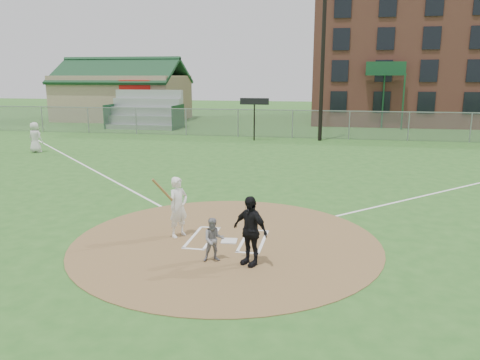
% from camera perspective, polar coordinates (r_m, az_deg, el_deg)
% --- Properties ---
extents(ground, '(140.00, 140.00, 0.00)m').
position_cam_1_polar(ground, '(12.97, -1.69, -7.54)').
color(ground, '#2A5E20').
rests_on(ground, ground).
extents(dirt_circle, '(8.40, 8.40, 0.02)m').
position_cam_1_polar(dirt_circle, '(12.96, -1.69, -7.49)').
color(dirt_circle, olive).
rests_on(dirt_circle, ground).
extents(home_plate, '(0.46, 0.46, 0.03)m').
position_cam_1_polar(home_plate, '(12.93, -1.33, -7.43)').
color(home_plate, silver).
rests_on(home_plate, dirt_circle).
extents(foul_line_first, '(17.04, 17.04, 0.01)m').
position_cam_1_polar(foul_line_first, '(22.26, 27.16, -0.32)').
color(foul_line_first, white).
rests_on(foul_line_first, ground).
extents(foul_line_third, '(17.04, 17.04, 0.01)m').
position_cam_1_polar(foul_line_third, '(24.33, -17.99, 1.47)').
color(foul_line_third, white).
rests_on(foul_line_third, ground).
extents(catcher, '(0.64, 0.57, 1.09)m').
position_cam_1_polar(catcher, '(11.47, -3.22, -7.29)').
color(catcher, gray).
rests_on(catcher, dirt_circle).
extents(umpire, '(1.07, 0.87, 1.70)m').
position_cam_1_polar(umpire, '(11.17, 1.22, -6.18)').
color(umpire, black).
rests_on(umpire, dirt_circle).
extents(ondeck_player, '(0.93, 0.66, 1.78)m').
position_cam_1_polar(ondeck_player, '(30.08, -23.70, 4.78)').
color(ondeck_player, silver).
rests_on(ondeck_player, ground).
extents(batters_boxes, '(2.08, 1.88, 0.01)m').
position_cam_1_polar(batters_boxes, '(13.09, -1.54, -7.21)').
color(batters_boxes, white).
rests_on(batters_boxes, dirt_circle).
extents(batter_at_plate, '(0.88, 1.00, 1.78)m').
position_cam_1_polar(batter_at_plate, '(13.19, -7.54, -3.26)').
color(batter_at_plate, white).
rests_on(batter_at_plate, dirt_circle).
extents(outfield_fence, '(56.08, 0.08, 2.03)m').
position_cam_1_polar(outfield_fence, '(34.15, 6.41, 6.80)').
color(outfield_fence, slate).
rests_on(outfield_fence, ground).
extents(bleachers, '(6.08, 3.20, 3.20)m').
position_cam_1_polar(bleachers, '(41.27, -11.57, 8.44)').
color(bleachers, '#B7BABF').
rests_on(bleachers, ground).
extents(clubhouse, '(12.20, 8.71, 6.23)m').
position_cam_1_polar(clubhouse, '(49.44, -14.03, 9.91)').
color(clubhouse, tan).
rests_on(clubhouse, ground).
extents(brick_warehouse, '(30.00, 17.17, 15.00)m').
position_cam_1_polar(brick_warehouse, '(51.67, 26.78, 14.75)').
color(brick_warehouse, '#965141').
rests_on(brick_warehouse, ground).
extents(light_pole, '(1.20, 0.30, 12.22)m').
position_cam_1_polar(light_pole, '(32.94, 10.12, 16.22)').
color(light_pole, black).
rests_on(light_pole, ground).
extents(scoreboard_sign, '(2.00, 0.10, 2.93)m').
position_cam_1_polar(scoreboard_sign, '(32.55, 1.77, 9.01)').
color(scoreboard_sign, black).
rests_on(scoreboard_sign, ground).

